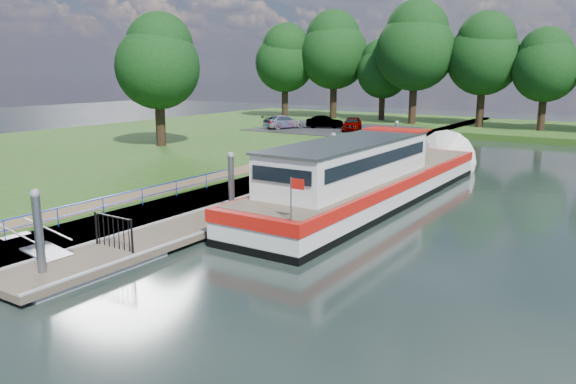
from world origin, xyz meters
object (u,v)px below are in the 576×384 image
Objects in this scene: barge at (377,178)px; car_c at (284,122)px; car_b at (325,122)px; car_a at (352,124)px; pontoon at (289,196)px.

car_c is at bearing 133.29° from barge.
car_b is at bearing -121.28° from car_c.
car_a is (-12.30, 21.59, 0.39)m from barge.
pontoon is 8.47× the size of car_b.
car_a is at bearing -144.33° from car_c.
car_c reaches higher than pontoon.
barge is 27.31m from car_b.
car_a is at bearing 119.67° from barge.
pontoon is at bearing -177.83° from car_b.
pontoon is 27.60m from car_b.
pontoon is 7.00× the size of car_c.
barge is 5.58× the size of car_a.
car_a is 3.46m from car_b.
car_c is at bearing 124.20° from pontoon.
barge is at bearing -79.60° from car_a.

